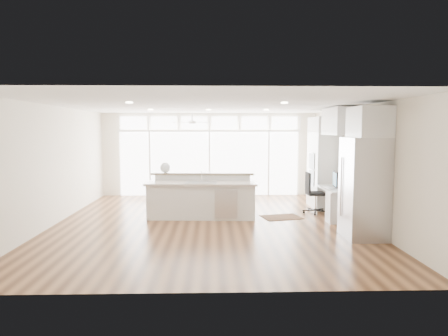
{
  "coord_description": "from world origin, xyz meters",
  "views": [
    {
      "loc": [
        0.11,
        -9.1,
        2.14
      ],
      "look_at": [
        0.38,
        0.6,
        1.22
      ],
      "focal_mm": 32.0,
      "sensor_mm": 36.0,
      "label": 1
    }
  ],
  "objects": [
    {
      "name": "wall_front",
      "position": [
        0.0,
        -4.0,
        1.35
      ],
      "size": [
        7.0,
        0.04,
        2.7
      ],
      "primitive_type": "cube",
      "color": "#EEE4CE",
      "rests_on": "floor"
    },
    {
      "name": "fishbowl",
      "position": [
        -1.1,
        0.99,
        1.2
      ],
      "size": [
        0.29,
        0.29,
        0.26
      ],
      "primitive_type": "sphere",
      "rotation": [
        0.0,
        0.0,
        -0.11
      ],
      "color": "silver",
      "rests_on": "kitchen_island"
    },
    {
      "name": "rug",
      "position": [
        1.8,
        0.54,
        0.01
      ],
      "size": [
        1.05,
        0.86,
        0.01
      ],
      "primitive_type": "cube",
      "rotation": [
        0.0,
        0.0,
        0.24
      ],
      "color": "#311B0F",
      "rests_on": "floor"
    },
    {
      "name": "ceiling",
      "position": [
        0.0,
        0.0,
        2.7
      ],
      "size": [
        7.0,
        8.0,
        0.02
      ],
      "primitive_type": "cube",
      "color": "white",
      "rests_on": "wall_back"
    },
    {
      "name": "recessed_lights",
      "position": [
        0.0,
        0.2,
        2.68
      ],
      "size": [
        3.4,
        3.0,
        0.02
      ],
      "primitive_type": "cube",
      "color": "white",
      "rests_on": "ceiling"
    },
    {
      "name": "keyboard",
      "position": [
        2.88,
        0.3,
        0.77
      ],
      "size": [
        0.18,
        0.36,
        0.02
      ],
      "primitive_type": "cube",
      "rotation": [
        0.0,
        0.0,
        0.14
      ],
      "color": "silver",
      "rests_on": "desk_nook"
    },
    {
      "name": "floor",
      "position": [
        0.0,
        0.0,
        -0.01
      ],
      "size": [
        7.0,
        8.0,
        0.02
      ],
      "primitive_type": "cube",
      "color": "#482916",
      "rests_on": "ground"
    },
    {
      "name": "fridge_cabinet",
      "position": [
        3.17,
        -1.35,
        2.3
      ],
      "size": [
        0.64,
        0.9,
        0.6
      ],
      "primitive_type": "cube",
      "color": "silver",
      "rests_on": "wall_right"
    },
    {
      "name": "potted_plant",
      "position": [
        3.17,
        1.8,
        2.61
      ],
      "size": [
        0.27,
        0.29,
        0.22
      ],
      "primitive_type": "imported",
      "rotation": [
        0.0,
        0.0,
        -0.05
      ],
      "color": "#29612A",
      "rests_on": "oven_cabinet"
    },
    {
      "name": "upper_cabinets",
      "position": [
        3.17,
        0.3,
        2.35
      ],
      "size": [
        0.64,
        1.3,
        0.64
      ],
      "primitive_type": "cube",
      "color": "silver",
      "rests_on": "wall_right"
    },
    {
      "name": "transom_row",
      "position": [
        0.0,
        3.94,
        2.38
      ],
      "size": [
        5.9,
        0.06,
        0.4
      ],
      "primitive_type": "cube",
      "color": "white",
      "rests_on": "wall_back"
    },
    {
      "name": "desk_window",
      "position": [
        3.46,
        0.3,
        1.55
      ],
      "size": [
        0.04,
        0.85,
        0.85
      ],
      "primitive_type": "cube",
      "color": "white",
      "rests_on": "wall_right"
    },
    {
      "name": "wall_right",
      "position": [
        3.5,
        0.0,
        1.35
      ],
      "size": [
        0.04,
        8.0,
        2.7
      ],
      "primitive_type": "cube",
      "color": "#EEE4CE",
      "rests_on": "floor"
    },
    {
      "name": "wall_back",
      "position": [
        0.0,
        4.0,
        1.35
      ],
      "size": [
        7.0,
        0.04,
        2.7
      ],
      "primitive_type": "cube",
      "color": "#EEE4CE",
      "rests_on": "floor"
    },
    {
      "name": "ceiling_fan",
      "position": [
        -0.5,
        2.8,
        2.48
      ],
      "size": [
        1.16,
        1.16,
        0.32
      ],
      "primitive_type": "cube",
      "color": "white",
      "rests_on": "ceiling"
    },
    {
      "name": "wall_left",
      "position": [
        -3.5,
        0.0,
        1.35
      ],
      "size": [
        0.04,
        8.0,
        2.7
      ],
      "primitive_type": "cube",
      "color": "#EEE4CE",
      "rests_on": "floor"
    },
    {
      "name": "office_chair",
      "position": [
        2.77,
        1.02,
        0.53
      ],
      "size": [
        0.56,
        0.52,
        1.05
      ],
      "primitive_type": "cube",
      "rotation": [
        0.0,
        0.0,
        0.03
      ],
      "color": "black",
      "rests_on": "floor"
    },
    {
      "name": "framed_photos",
      "position": [
        3.46,
        0.92,
        1.4
      ],
      "size": [
        0.06,
        0.22,
        0.8
      ],
      "primitive_type": "cube",
      "color": "black",
      "rests_on": "wall_right"
    },
    {
      "name": "kitchen_island",
      "position": [
        -0.17,
        0.54,
        0.54
      ],
      "size": [
        2.75,
        1.16,
        1.07
      ],
      "primitive_type": "cube",
      "rotation": [
        0.0,
        0.0,
        -0.05
      ],
      "color": "silver",
      "rests_on": "floor"
    },
    {
      "name": "glass_wall",
      "position": [
        0.0,
        3.94,
        1.05
      ],
      "size": [
        5.8,
        0.06,
        2.08
      ],
      "primitive_type": "cube",
      "color": "white",
      "rests_on": "wall_back"
    },
    {
      "name": "refrigerator",
      "position": [
        3.11,
        -1.35,
        1.0
      ],
      "size": [
        0.76,
        0.9,
        2.0
      ],
      "primitive_type": "cube",
      "color": "#B4B4B9",
      "rests_on": "floor"
    },
    {
      "name": "desk_nook",
      "position": [
        3.13,
        0.3,
        0.38
      ],
      "size": [
        0.72,
        1.3,
        0.76
      ],
      "primitive_type": "cube",
      "color": "silver",
      "rests_on": "floor"
    },
    {
      "name": "monitor",
      "position": [
        3.05,
        0.3,
        0.97
      ],
      "size": [
        0.15,
        0.52,
        0.43
      ],
      "primitive_type": "cube",
      "rotation": [
        0.0,
        0.0,
        -0.13
      ],
      "color": "black",
      "rests_on": "desk_nook"
    },
    {
      "name": "oven_cabinet",
      "position": [
        3.17,
        1.8,
        1.25
      ],
      "size": [
        0.64,
        1.2,
        2.5
      ],
      "primitive_type": "cube",
      "color": "silver",
      "rests_on": "floor"
    }
  ]
}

